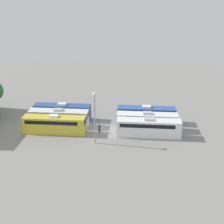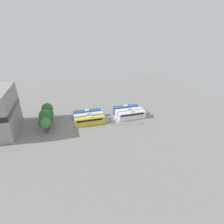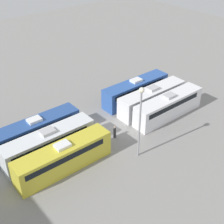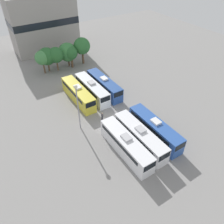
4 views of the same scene
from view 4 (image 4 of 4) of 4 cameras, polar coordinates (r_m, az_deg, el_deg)
The scene contains 16 objects.
ground_plane at distance 41.34m, azimuth 0.22°, elevation -1.24°, with size 113.69×113.69×0.00m, color gray.
bus_0 at distance 33.96m, azimuth 3.60°, elevation -8.46°, with size 2.47×11.12×3.42m.
bus_1 at distance 35.37m, azimuth 7.22°, elevation -6.35°, with size 2.47×11.12×3.42m.
bus_2 at distance 37.13m, azimuth 11.07°, elevation -4.24°, with size 2.47×11.12×3.42m.
bus_3 at distance 45.18m, azimuth -8.84°, elevation 4.81°, with size 2.47×11.12×3.42m.
bus_4 at distance 46.25m, azimuth -5.31°, elevation 6.01°, with size 2.47×11.12×3.42m.
bus_5 at distance 47.52m, azimuth -2.08°, elevation 7.14°, with size 2.47×11.12×3.42m.
worker_person at distance 40.28m, azimuth -2.57°, elevation -1.17°, with size 0.36×0.36×1.60m.
light_pole at distance 35.72m, azimuth -9.04°, elevation 2.89°, with size 0.60×0.60×8.88m.
tree_0 at distance 56.19m, azimuth -17.81°, elevation 13.30°, with size 3.43×3.43×5.80m.
tree_1 at distance 56.96m, azimuth -16.66°, elevation 13.74°, with size 4.28×4.28×6.09m.
tree_2 at distance 56.63m, azimuth -14.49°, elevation 14.19°, with size 3.83×3.83×6.07m.
tree_3 at distance 58.51m, azimuth -11.53°, elevation 15.06°, with size 4.70×4.70×6.14m.
tree_4 at distance 57.53m, azimuth -10.68°, elevation 14.88°, with size 3.38×3.38×5.64m.
tree_5 at distance 58.98m, azimuth -7.86°, elevation 16.69°, with size 4.25×4.25×6.92m.
depot_building at distance 69.22m, azimuth -17.52°, elevation 21.26°, with size 18.04×8.70×15.14m.
Camera 4 is at (-17.21, -26.59, 26.55)m, focal length 35.00 mm.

